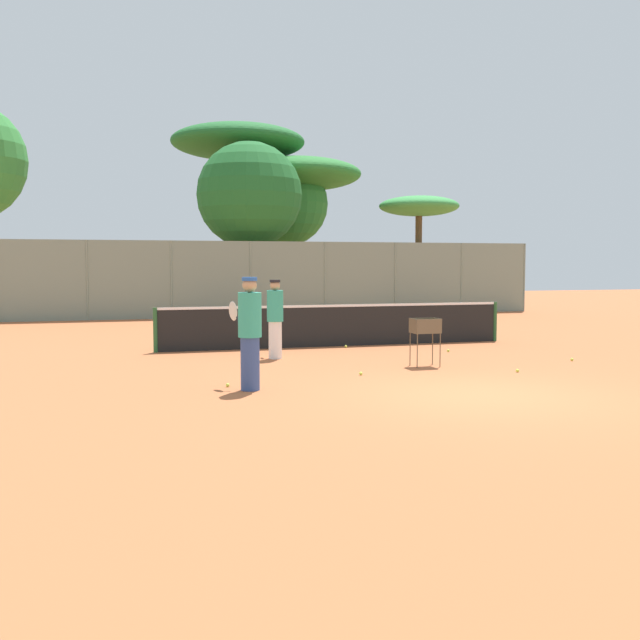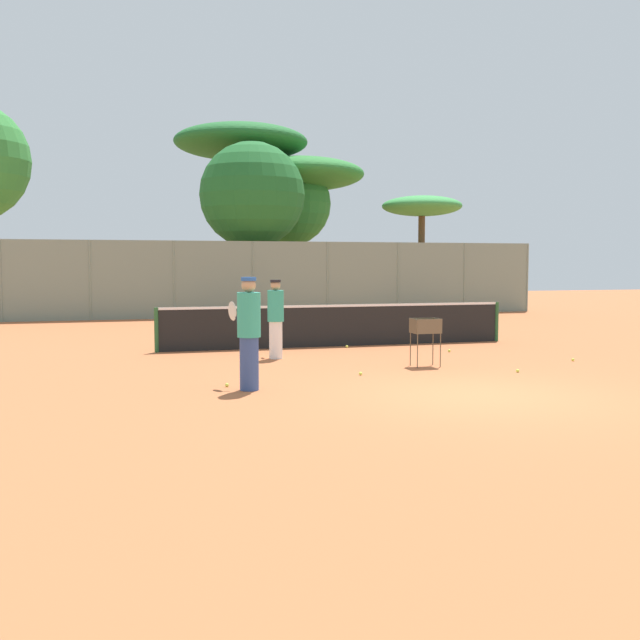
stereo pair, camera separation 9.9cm
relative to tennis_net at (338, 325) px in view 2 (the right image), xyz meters
The scene contains 17 objects.
ground_plane 7.45m from the tennis_net, 90.00° to the right, with size 80.00×80.00×0.00m, color #B26038.
tennis_net is the anchor object (origin of this frame).
back_fence 11.02m from the tennis_net, 90.00° to the left, with size 24.70×0.08×2.99m.
tree_0 17.22m from the tennis_net, 78.56° to the left, with size 6.03×6.03×7.01m.
tree_1 15.44m from the tennis_net, 57.79° to the left, with size 3.54×3.54×5.09m.
tree_2 18.18m from the tennis_net, 87.86° to the left, with size 6.20×6.20×8.51m.
tree_3 13.81m from the tennis_net, 88.20° to the left, with size 4.43×4.43×7.20m.
tree_4 16.70m from the tennis_net, 80.36° to the left, with size 3.91×3.91×6.83m.
player_white_outfit 2.86m from the tennis_net, 137.10° to the right, with size 0.36×0.92×1.76m.
player_red_cap 6.82m from the tennis_net, 120.44° to the right, with size 0.46×0.92×1.89m.
ball_cart 4.09m from the tennis_net, 81.52° to the right, with size 0.56×0.41×0.99m.
tennis_ball_0 2.96m from the tennis_net, 41.51° to the right, with size 0.07×0.07×0.07m, color #D1E54C.
tennis_ball_1 6.63m from the tennis_net, 124.58° to the right, with size 0.07×0.07×0.07m, color #D1E54C.
tennis_ball_2 0.66m from the tennis_net, 73.63° to the right, with size 0.07×0.07×0.07m, color #D1E54C.
tennis_ball_3 5.84m from the tennis_net, 46.41° to the right, with size 0.07×0.07×0.07m, color #D1E54C.
tennis_ball_4 5.72m from the tennis_net, 69.89° to the right, with size 0.07×0.07×0.07m, color #D1E54C.
tennis_ball_5 4.99m from the tennis_net, 102.82° to the right, with size 0.07×0.07×0.07m, color #D1E54C.
Camera 2 is at (-5.82, -10.68, 2.12)m, focal length 42.00 mm.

